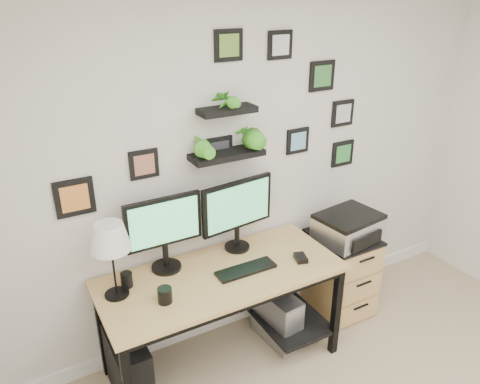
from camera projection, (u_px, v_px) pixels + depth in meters
room at (257, 307)px, 3.84m from camera, size 4.00×4.00×4.00m
desk at (224, 285)px, 3.15m from camera, size 1.60×0.70×0.75m
monitor_left at (164, 229)px, 2.98m from camera, size 0.51×0.20×0.52m
monitor_right at (237, 209)px, 3.22m from camera, size 0.56×0.20×0.52m
keyboard at (246, 269)px, 3.07m from camera, size 0.41×0.13×0.02m
mouse at (301, 258)px, 3.19m from camera, size 0.10×0.13×0.03m
table_lamp at (110, 239)px, 2.68m from camera, size 0.24×0.24×0.49m
mug at (165, 295)px, 2.76m from camera, size 0.09×0.09×0.10m
pen_cup at (127, 280)px, 2.90m from camera, size 0.07×0.07×0.10m
pc_tower_black at (129, 368)px, 3.00m from camera, size 0.20×0.45×0.45m
pc_tower_grey at (277, 317)px, 3.49m from camera, size 0.22×0.43×0.41m
file_cabinet at (341, 272)px, 3.80m from camera, size 0.43×0.53×0.67m
printer at (348, 227)px, 3.58m from camera, size 0.50×0.42×0.21m
wall_decor at (236, 126)px, 3.05m from camera, size 2.27×0.18×1.08m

